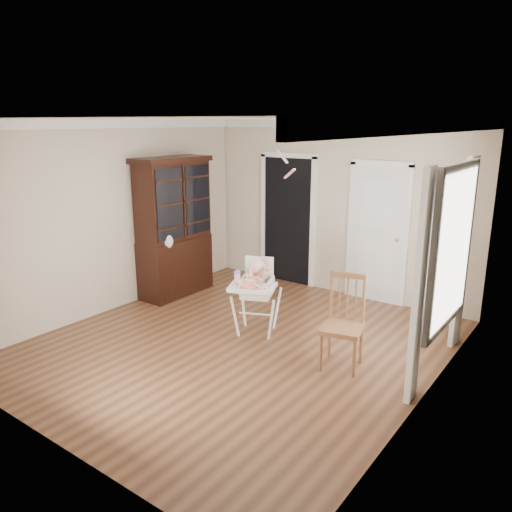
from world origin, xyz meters
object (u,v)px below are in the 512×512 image
Objects in this scene: cake at (249,284)px; dining_chair at (343,325)px; sippy_cup at (237,276)px; high_chair at (257,287)px; china_cabinet at (174,227)px.

dining_chair is at bearing 3.52° from cake.
dining_chair reaches higher than sippy_cup.
cake is at bearing 170.36° from dining_chair.
china_cabinet is (-1.95, 0.50, 0.46)m from high_chair.
cake is 0.11× the size of china_cabinet.
china_cabinet reaches higher than sippy_cup.
high_chair is at bearing -14.30° from china_cabinet.
cake is 1.27m from dining_chair.
high_chair is 0.29m from sippy_cup.
sippy_cup is 0.09× the size of china_cabinet.
sippy_cup is 1.52m from dining_chair.
sippy_cup is (-0.18, -0.17, 0.16)m from high_chair.
cake is 0.27m from sippy_cup.
china_cabinet is at bearing 159.30° from sippy_cup.
china_cabinet is at bearing 142.25° from high_chair.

